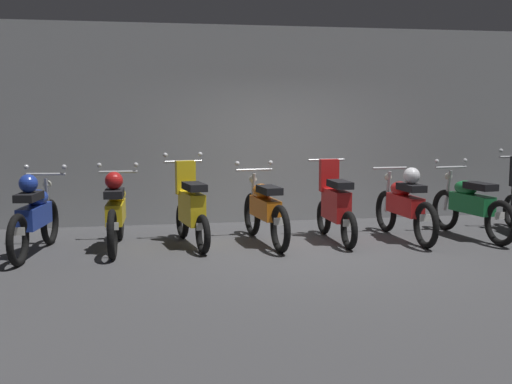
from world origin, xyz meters
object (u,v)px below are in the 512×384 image
(motorbike_slot_2, at_px, (116,211))
(motorbike_slot_3, at_px, (191,208))
(motorbike_slot_6, at_px, (405,204))
(motorbike_slot_4, at_px, (265,209))
(motorbike_slot_5, at_px, (335,205))
(motorbike_slot_7, at_px, (470,205))
(motorbike_slot_1, at_px, (35,215))

(motorbike_slot_2, distance_m, motorbike_slot_3, 1.04)
(motorbike_slot_2, xyz_separation_m, motorbike_slot_6, (4.16, -0.08, -0.00))
(motorbike_slot_4, relative_size, motorbike_slot_5, 1.16)
(motorbike_slot_2, height_order, motorbike_slot_4, same)
(motorbike_slot_4, height_order, motorbike_slot_5, motorbike_slot_5)
(motorbike_slot_4, xyz_separation_m, motorbike_slot_5, (1.04, -0.01, 0.03))
(motorbike_slot_2, distance_m, motorbike_slot_7, 5.20)
(motorbike_slot_4, xyz_separation_m, motorbike_slot_7, (3.12, -0.11, 0.00))
(motorbike_slot_2, xyz_separation_m, motorbike_slot_3, (1.03, 0.06, -0.00))
(motorbike_slot_2, distance_m, motorbike_slot_4, 2.08)
(motorbike_slot_1, relative_size, motorbike_slot_3, 1.16)
(motorbike_slot_7, bearing_deg, motorbike_slot_1, -179.44)
(motorbike_slot_4, relative_size, motorbike_slot_7, 1.00)
(motorbike_slot_1, bearing_deg, motorbike_slot_4, 3.16)
(motorbike_slot_4, bearing_deg, motorbike_slot_3, 176.88)
(motorbike_slot_1, xyz_separation_m, motorbike_slot_4, (3.12, 0.17, -0.04))
(motorbike_slot_4, distance_m, motorbike_slot_7, 3.12)
(motorbike_slot_3, distance_m, motorbike_slot_6, 3.13)
(motorbike_slot_5, bearing_deg, motorbike_slot_7, -2.73)
(motorbike_slot_5, bearing_deg, motorbike_slot_3, 178.11)
(motorbike_slot_3, xyz_separation_m, motorbike_slot_7, (4.17, -0.17, -0.04))
(motorbike_slot_1, xyz_separation_m, motorbike_slot_7, (6.24, 0.06, -0.04))
(motorbike_slot_5, distance_m, motorbike_slot_7, 2.08)
(motorbike_slot_5, height_order, motorbike_slot_6, motorbike_slot_5)
(motorbike_slot_5, distance_m, motorbike_slot_6, 1.04)
(motorbike_slot_4, height_order, motorbike_slot_6, motorbike_slot_4)
(motorbike_slot_3, height_order, motorbike_slot_6, motorbike_slot_3)
(motorbike_slot_1, height_order, motorbike_slot_4, same)
(motorbike_slot_2, height_order, motorbike_slot_3, motorbike_slot_3)
(motorbike_slot_2, distance_m, motorbike_slot_6, 4.16)
(motorbike_slot_4, distance_m, motorbike_slot_5, 1.04)
(motorbike_slot_3, distance_m, motorbike_slot_5, 2.09)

